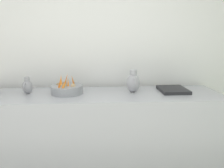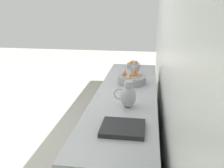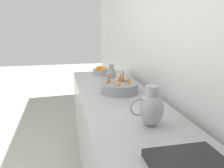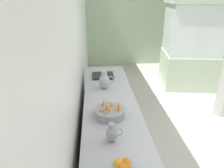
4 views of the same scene
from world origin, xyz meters
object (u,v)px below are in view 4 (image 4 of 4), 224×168
object	(u,v)px
metal_pitcher_tall	(104,81)
metal_pitcher_short	(112,133)
orange_bowl	(123,168)
glass_block_booth	(190,45)
vegetable_colander	(110,112)

from	to	relation	value
metal_pitcher_tall	metal_pitcher_short	bearing A→B (deg)	-89.83
orange_bowl	glass_block_booth	world-z (taller)	glass_block_booth
orange_bowl	metal_pitcher_short	size ratio (longest dim) A/B	1.07
glass_block_booth	vegetable_colander	bearing A→B (deg)	-127.13
orange_bowl	glass_block_booth	bearing A→B (deg)	59.86
metal_pitcher_tall	metal_pitcher_short	size ratio (longest dim) A/B	1.37
vegetable_colander	orange_bowl	distance (m)	0.81
metal_pitcher_short	vegetable_colander	bearing A→B (deg)	88.27
orange_bowl	metal_pitcher_tall	distance (m)	1.55
vegetable_colander	glass_block_booth	bearing A→B (deg)	52.87
vegetable_colander	orange_bowl	bearing A→B (deg)	-87.32
metal_pitcher_tall	vegetable_colander	bearing A→B (deg)	-88.73
vegetable_colander	metal_pitcher_tall	bearing A→B (deg)	91.27
vegetable_colander	orange_bowl	size ratio (longest dim) A/B	1.75
orange_bowl	vegetable_colander	bearing A→B (deg)	92.68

